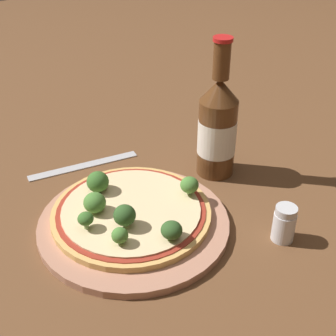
% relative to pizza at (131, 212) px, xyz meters
% --- Properties ---
extents(ground_plane, '(3.00, 3.00, 0.00)m').
position_rel_pizza_xyz_m(ground_plane, '(0.02, -0.01, -0.02)').
color(ground_plane, brown).
extents(plate, '(0.28, 0.28, 0.01)m').
position_rel_pizza_xyz_m(plate, '(0.01, -0.00, -0.01)').
color(plate, tan).
rests_on(plate, ground_plane).
extents(pizza, '(0.24, 0.24, 0.01)m').
position_rel_pizza_xyz_m(pizza, '(0.00, 0.00, 0.00)').
color(pizza, tan).
rests_on(pizza, plate).
extents(broccoli_floret_0, '(0.03, 0.03, 0.03)m').
position_rel_pizza_xyz_m(broccoli_floret_0, '(0.02, 0.09, 0.02)').
color(broccoli_floret_0, '#89A866').
rests_on(broccoli_floret_0, pizza).
extents(broccoli_floret_1, '(0.03, 0.03, 0.03)m').
position_rel_pizza_xyz_m(broccoli_floret_1, '(-0.07, -0.02, 0.02)').
color(broccoli_floret_1, '#89A866').
rests_on(broccoli_floret_1, pizza).
extents(broccoli_floret_2, '(0.02, 0.02, 0.03)m').
position_rel_pizza_xyz_m(broccoli_floret_2, '(0.01, -0.07, 0.02)').
color(broccoli_floret_2, '#89A866').
rests_on(broccoli_floret_2, pizza).
extents(broccoli_floret_3, '(0.02, 0.02, 0.02)m').
position_rel_pizza_xyz_m(broccoli_floret_3, '(0.06, -0.05, 0.02)').
color(broccoli_floret_3, '#89A866').
rests_on(broccoli_floret_3, pizza).
extents(broccoli_floret_4, '(0.03, 0.03, 0.03)m').
position_rel_pizza_xyz_m(broccoli_floret_4, '(0.03, -0.03, 0.03)').
color(broccoli_floret_4, '#89A866').
rests_on(broccoli_floret_4, pizza).
extents(broccoli_floret_5, '(0.03, 0.03, 0.03)m').
position_rel_pizza_xyz_m(broccoli_floret_5, '(0.09, 0.01, 0.02)').
color(broccoli_floret_5, '#89A866').
rests_on(broccoli_floret_5, pizza).
extents(broccoli_floret_6, '(0.03, 0.03, 0.03)m').
position_rel_pizza_xyz_m(broccoli_floret_6, '(-0.02, -0.05, 0.02)').
color(broccoli_floret_6, '#89A866').
rests_on(broccoli_floret_6, pizza).
extents(beer_bottle, '(0.06, 0.06, 0.24)m').
position_rel_pizza_xyz_m(beer_bottle, '(-0.04, 0.19, 0.07)').
color(beer_bottle, '#563319').
rests_on(beer_bottle, ground_plane).
extents(pepper_shaker, '(0.03, 0.03, 0.06)m').
position_rel_pizza_xyz_m(pepper_shaker, '(0.15, 0.16, 0.01)').
color(pepper_shaker, silver).
rests_on(pepper_shaker, ground_plane).
extents(fork, '(0.04, 0.20, 0.00)m').
position_rel_pizza_xyz_m(fork, '(-0.18, 0.00, -0.02)').
color(fork, '#B2B2B7').
rests_on(fork, ground_plane).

